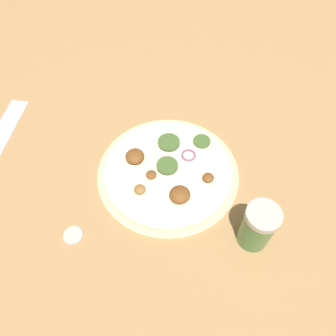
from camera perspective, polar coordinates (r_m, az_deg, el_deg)
The scene contains 4 objects.
ground_plane at distance 0.65m, azimuth -0.00°, elevation -0.92°, with size 3.00×3.00×0.00m, color tan.
pizza at distance 0.64m, azimuth -0.05°, elevation -0.56°, with size 0.28×0.28×0.03m.
spice_jar at distance 0.56m, azimuth 15.35°, elevation -9.81°, with size 0.06×0.06×0.09m.
loose_cap at distance 0.61m, azimuth -16.22°, elevation -11.13°, with size 0.03×0.03×0.01m.
Camera 1 is at (0.07, 0.35, 0.54)m, focal length 35.00 mm.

